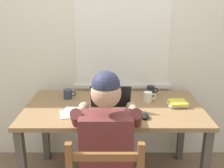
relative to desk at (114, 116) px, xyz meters
The scene contains 12 objects.
back_wall 0.80m from the desk, 89.83° to the left, with size 6.00×0.08×2.60m.
desk is the anchor object (origin of this frame).
seated_person 0.48m from the desk, 95.96° to the right, with size 0.50×0.60×1.23m.
laptop 0.23m from the desk, 97.98° to the right, with size 0.33×0.31×0.22m.
computer_mouse 0.35m from the desk, 43.16° to the right, with size 0.06×0.10×0.03m, color black.
coffee_mug_white 0.36m from the desk, 20.22° to the left, with size 0.12×0.08×0.09m.
coffee_mug_dark 0.47m from the desk, 37.24° to the left, with size 0.11×0.07×0.10m.
coffee_mug_spare 0.48m from the desk, 155.65° to the left, with size 0.11×0.08×0.09m.
book_stack_main 0.57m from the desk, ahead, with size 0.17×0.15×0.04m.
book_stack_side 0.20m from the desk, 106.77° to the left, with size 0.18×0.14×0.06m.
paper_pile_near_laptop 0.35m from the desk, 157.02° to the right, with size 0.19×0.17×0.01m, color white.
paper_pile_back_corner 0.38m from the desk, 153.71° to the right, with size 0.19×0.16×0.01m, color silver.
Camera 1 is at (-0.01, -2.07, 1.63)m, focal length 41.65 mm.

